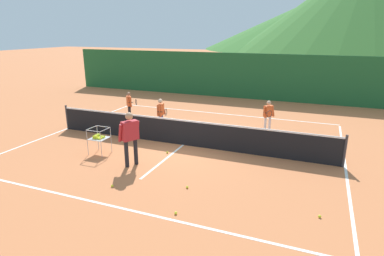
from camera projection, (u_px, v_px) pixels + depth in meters
name	position (u px, v px, depth m)	size (l,w,h in m)	color
ground_plane	(183.00, 145.00, 11.95)	(120.00, 120.00, 0.00)	#C67042
line_baseline_near	(108.00, 205.00, 7.82)	(11.00, 0.08, 0.01)	white
line_baseline_far	(222.00, 114.00, 16.42)	(11.00, 0.08, 0.01)	white
line_sideline_west	(67.00, 129.00, 13.91)	(0.08, 9.69, 0.01)	white
line_sideline_east	(345.00, 167.00, 9.99)	(0.08, 9.69, 0.01)	white
line_service_center	(183.00, 145.00, 11.95)	(0.08, 6.22, 0.01)	white
tennis_net	(183.00, 132.00, 11.80)	(10.92, 0.08, 1.05)	#333338
instructor	(130.00, 134.00, 9.85)	(0.55, 0.85, 1.72)	black
student_0	(129.00, 103.00, 15.30)	(0.67, 0.49, 1.30)	black
student_1	(161.00, 112.00, 13.44)	(0.50, 0.62, 1.37)	navy
student_2	(268.00, 113.00, 13.34)	(0.46, 0.71, 1.31)	silver
ball_cart	(99.00, 137.00, 10.97)	(0.58, 0.58, 0.90)	#B7B7BC
tennis_ball_0	(167.00, 152.00, 11.12)	(0.07, 0.07, 0.07)	yellow
tennis_ball_2	(187.00, 187.00, 8.65)	(0.07, 0.07, 0.07)	yellow
tennis_ball_3	(112.00, 186.00, 8.72)	(0.07, 0.07, 0.07)	yellow
tennis_ball_4	(176.00, 213.00, 7.42)	(0.07, 0.07, 0.07)	yellow
tennis_ball_5	(320.00, 216.00, 7.29)	(0.07, 0.07, 0.07)	yellow
windscreen_fence	(243.00, 76.00, 19.82)	(24.21, 0.08, 2.78)	#1E5B2D
hill_0	(320.00, 23.00, 72.42)	(51.82, 51.82, 11.58)	#38702D
hill_1	(366.00, 5.00, 58.26)	(46.88, 46.88, 17.26)	#38702D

